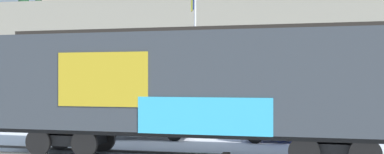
{
  "coord_description": "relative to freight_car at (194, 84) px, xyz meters",
  "views": [
    {
      "loc": [
        3.78,
        -15.91,
        2.6
      ],
      "look_at": [
        0.16,
        2.68,
        2.66
      ],
      "focal_mm": 46.83,
      "sensor_mm": 36.0,
      "label": 1
    }
  ],
  "objects": [
    {
      "name": "freight_car",
      "position": [
        0.0,
        0.0,
        0.0
      ],
      "size": [
        13.8,
        3.77,
        4.27
      ],
      "color": "#33383D",
      "rests_on": "ground_plane"
    },
    {
      "name": "flagpole",
      "position": [
        -2.37,
        12.59,
        2.6
      ],
      "size": [
        0.63,
        1.6,
        7.7
      ],
      "color": "silver",
      "rests_on": "ground_plane"
    },
    {
      "name": "hillside",
      "position": [
        -0.76,
        63.74,
        3.94
      ],
      "size": [
        125.15,
        40.19,
        17.45
      ],
      "color": "gray",
      "rests_on": "ground_plane"
    },
    {
      "name": "parked_car_silver",
      "position": [
        -3.1,
        5.13,
        -1.55
      ],
      "size": [
        4.21,
        2.12,
        1.72
      ],
      "color": "#B7BABF",
      "rests_on": "ground_plane"
    },
    {
      "name": "parked_car_blue",
      "position": [
        3.17,
        4.89,
        -1.58
      ],
      "size": [
        4.34,
        2.44,
        1.62
      ],
      "color": "navy",
      "rests_on": "ground_plane"
    }
  ]
}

